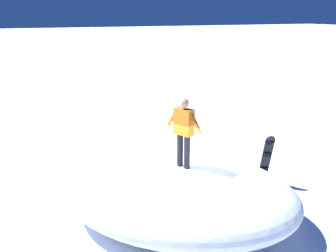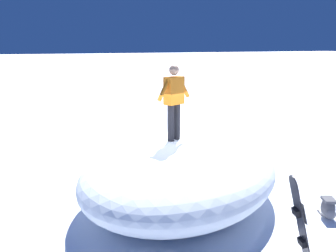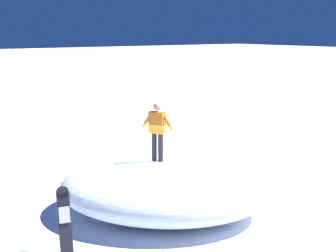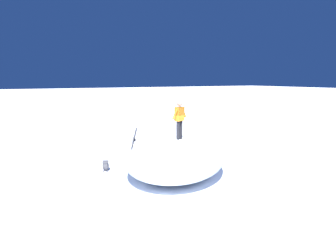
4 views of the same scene
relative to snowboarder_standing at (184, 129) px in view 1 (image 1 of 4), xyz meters
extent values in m
plane|color=white|center=(0.30, 0.39, -2.40)|extent=(240.00, 240.00, 0.00)
ellipsoid|color=white|center=(-0.22, -0.06, -1.65)|extent=(6.87, 7.02, 1.48)
cylinder|color=black|center=(-0.09, -0.04, -0.52)|extent=(0.14, 0.14, 0.78)
cylinder|color=black|center=(0.09, 0.04, -0.52)|extent=(0.14, 0.14, 0.78)
cube|color=orange|center=(0.00, 0.00, 0.16)|extent=(0.48, 0.39, 0.58)
sphere|color=tan|center=(0.00, 0.00, 0.59)|extent=(0.21, 0.21, 0.21)
cylinder|color=orange|center=(-0.28, -0.13, 0.21)|extent=(0.37, 0.24, 0.48)
cylinder|color=orange|center=(0.28, 0.13, 0.21)|extent=(0.37, 0.24, 0.48)
cube|color=black|center=(-0.89, 3.08, -1.67)|extent=(0.45, 0.38, 1.45)
cylinder|color=black|center=(-0.71, 3.03, -0.95)|extent=(0.16, 0.30, 0.28)
cube|color=#B2B2B7|center=(-0.88, 3.07, -1.41)|extent=(0.16, 0.26, 0.35)
cube|color=black|center=(-0.78, 3.05, -1.41)|extent=(0.14, 0.21, 0.12)
cube|color=black|center=(-0.91, 3.08, -1.93)|extent=(0.14, 0.21, 0.12)
ellipsoid|color=#4C4C51|center=(-2.67, 1.83, -2.18)|extent=(0.40, 0.46, 0.43)
ellipsoid|color=slate|center=(-2.61, 1.99, -2.24)|extent=(0.23, 0.18, 0.21)
cube|color=#4C4C51|center=(-2.67, 1.83, -2.00)|extent=(0.34, 0.38, 0.06)
cylinder|color=#4C4C51|center=(-2.83, 1.67, -2.38)|extent=(0.14, 0.26, 0.04)
cylinder|color=#4C4C51|center=(-2.69, 1.61, -2.38)|extent=(0.14, 0.26, 0.04)
camera|label=1|loc=(6.69, -3.26, 2.44)|focal=37.96mm
camera|label=2|loc=(3.09, 7.42, 1.15)|focal=41.02mm
camera|label=3|loc=(-9.67, 6.50, 2.56)|focal=47.42mm
camera|label=4|loc=(-6.46, -10.79, 1.62)|focal=32.42mm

